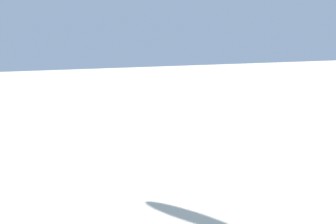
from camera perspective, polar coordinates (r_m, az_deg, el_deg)
The scene contains 0 objects.
Camera 1 is at (-6.45, 8.86, 11.22)m, focal length 44.45 mm.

